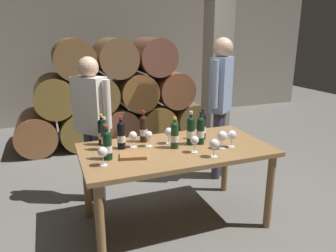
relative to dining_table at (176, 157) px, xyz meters
name	(u,v)px	position (x,y,z in m)	size (l,w,h in m)	color
ground_plane	(175,221)	(0.00, 0.00, -0.67)	(14.00, 14.00, 0.00)	#66635E
cellar_back_wall	(98,51)	(0.00, 4.20, 0.73)	(10.00, 0.24, 2.80)	gray
barrel_stack	(116,97)	(0.00, 2.60, 0.09)	(3.12, 0.90, 1.69)	brown
stone_pillar	(217,66)	(1.30, 1.60, 0.63)	(0.32, 0.32, 2.60)	gray
dining_table	(176,157)	(0.00, 0.00, 0.00)	(1.70, 0.90, 0.76)	olive
wine_bottle_0	(191,130)	(0.16, 0.03, 0.23)	(0.07, 0.07, 0.32)	black
wine_bottle_1	(202,126)	(0.34, 0.14, 0.22)	(0.07, 0.07, 0.30)	black
wine_bottle_2	(107,145)	(-0.62, -0.05, 0.22)	(0.07, 0.07, 0.29)	black
wine_bottle_3	(175,135)	(-0.01, 0.00, 0.22)	(0.07, 0.07, 0.29)	#19381E
wine_bottle_4	(143,128)	(-0.22, 0.27, 0.22)	(0.07, 0.07, 0.30)	black
wine_bottle_5	(121,135)	(-0.46, 0.16, 0.22)	(0.07, 0.07, 0.30)	black
wine_bottle_6	(105,136)	(-0.60, 0.17, 0.22)	(0.07, 0.07, 0.30)	#19381E
wine_bottle_7	(201,130)	(0.25, 0.02, 0.22)	(0.07, 0.07, 0.31)	black
wine_bottle_8	(102,132)	(-0.61, 0.32, 0.22)	(0.07, 0.07, 0.29)	black
wine_glass_0	(133,136)	(-0.36, 0.15, 0.20)	(0.08, 0.08, 0.15)	white
wine_glass_1	(214,144)	(0.21, -0.32, 0.20)	(0.08, 0.08, 0.16)	white
wine_glass_2	(232,135)	(0.48, -0.16, 0.20)	(0.08, 0.08, 0.16)	white
wine_glass_3	(103,152)	(-0.68, -0.17, 0.20)	(0.08, 0.08, 0.15)	white
wine_glass_4	(149,136)	(-0.22, 0.12, 0.19)	(0.07, 0.07, 0.15)	white
wine_glass_5	(169,132)	(-0.02, 0.13, 0.20)	(0.08, 0.08, 0.15)	white
wine_glass_6	(195,141)	(0.11, -0.17, 0.20)	(0.07, 0.07, 0.15)	white
wine_glass_7	(222,136)	(0.38, -0.17, 0.21)	(0.09, 0.09, 0.16)	white
tasting_notebook	(133,155)	(-0.42, -0.08, 0.11)	(0.22, 0.16, 0.03)	#936038
sommelier_presenting	(221,96)	(0.88, 0.75, 0.37)	(0.40, 0.35, 1.72)	#383842
taster_seated_left	(92,118)	(-0.64, 0.72, 0.25)	(0.36, 0.39, 1.54)	#383842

